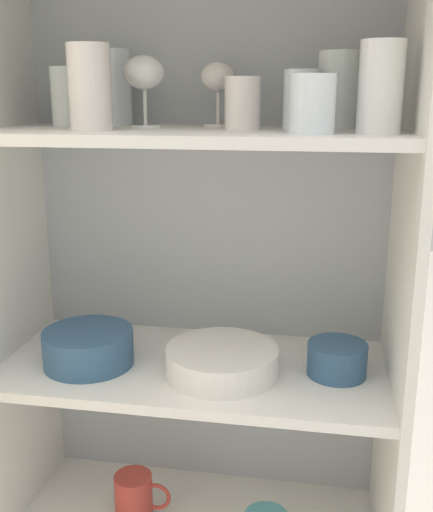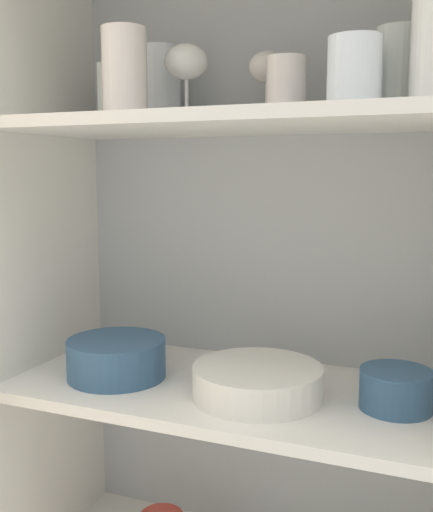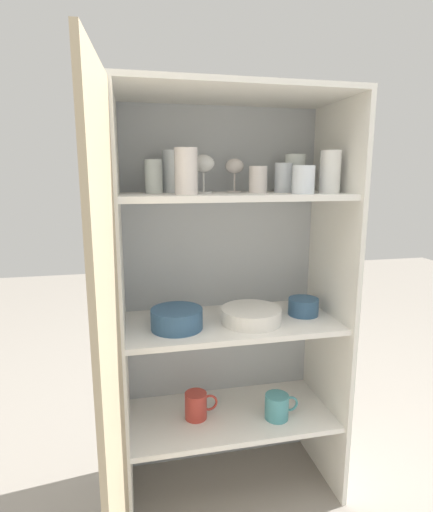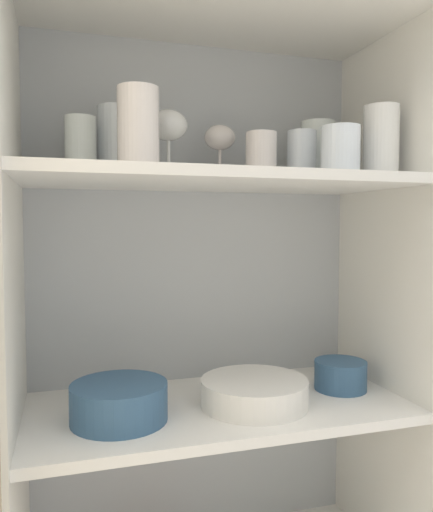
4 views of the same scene
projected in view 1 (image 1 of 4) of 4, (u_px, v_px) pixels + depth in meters
cupboard_back_panel at (210, 311)px, 1.39m from camera, size 0.81×0.02×1.48m
cupboard_side_left at (12, 331)px, 1.27m from camera, size 0.02×0.40×1.48m
cupboard_side_right at (395, 358)px, 1.14m from camera, size 0.02×0.40×1.48m
shelf_board_middle at (193, 368)px, 1.22m from camera, size 0.77×0.36×0.02m
shelf_board_upper at (191, 135)px, 1.10m from camera, size 0.77×0.36×0.02m
tumbler_glass_0 at (243, 103)px, 1.07m from camera, size 0.07×0.07×0.09m
tumbler_glass_1 at (338, 90)px, 1.11m from camera, size 0.08×0.08×0.14m
tumbler_glass_2 at (90, 87)px, 1.05m from camera, size 0.08×0.08×0.15m
tumbler_glass_3 at (66, 97)px, 1.19m from camera, size 0.06×0.06×0.11m
tumbler_glass_4 at (381, 88)px, 0.95m from camera, size 0.07×0.07×0.14m
tumbler_glass_5 at (111, 88)px, 1.21m from camera, size 0.08×0.08×0.15m
tumbler_glass_6 at (301, 100)px, 1.07m from camera, size 0.06×0.06×0.11m
tumbler_glass_7 at (312, 104)px, 0.96m from camera, size 0.08×0.08×0.09m
wine_glass_0 at (218, 80)px, 1.16m from camera, size 0.07×0.07×0.12m
wine_glass_1 at (144, 75)px, 1.12m from camera, size 0.08×0.08×0.13m
plate_stack_white at (222, 361)px, 1.17m from camera, size 0.22×0.22×0.05m
mixing_bowl_large at (88, 346)px, 1.21m from camera, size 0.18×0.18×0.07m
serving_bowl_small at (337, 358)px, 1.16m from camera, size 0.12×0.12×0.06m
coffee_mug_primary at (135, 496)px, 1.32m from camera, size 0.13×0.08×0.10m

